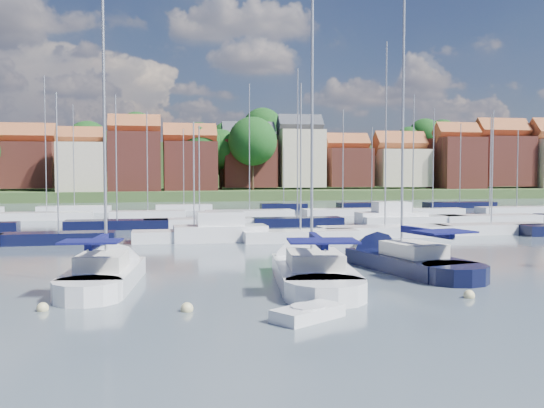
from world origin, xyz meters
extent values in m
plane|color=#44505D|center=(0.00, 40.00, 0.00)|extent=(260.00, 260.00, 0.00)
cube|color=white|center=(-12.60, 3.00, 0.25)|extent=(3.67, 7.14, 1.20)
cone|color=white|center=(-12.07, 7.24, 0.25)|extent=(3.24, 3.65, 2.85)
cylinder|color=white|center=(-13.02, -0.39, 0.25)|extent=(3.18, 3.18, 1.20)
cube|color=silver|center=(-12.66, 2.53, 1.20)|extent=(2.33, 3.07, 0.70)
cylinder|color=#B2B2B7|center=(-12.54, 3.47, 7.18)|extent=(0.14, 0.14, 12.66)
cylinder|color=#B2B2B7|center=(-12.77, 1.59, 2.05)|extent=(0.57, 3.78, 0.10)
cube|color=#0E1047|center=(-12.77, 1.59, 2.20)|extent=(0.74, 3.62, 0.35)
cube|color=#0E1047|center=(-12.93, 0.36, 2.35)|extent=(2.61, 2.00, 0.08)
cube|color=white|center=(-2.95, 1.83, 0.25)|extent=(4.50, 8.57, 1.20)
cone|color=white|center=(-2.25, 6.89, 0.25)|extent=(3.92, 4.41, 3.41)
cylinder|color=white|center=(-3.51, -2.22, 0.25)|extent=(3.85, 3.85, 1.20)
cube|color=silver|center=(-3.03, 1.27, 1.20)|extent=(2.83, 3.70, 0.70)
cylinder|color=#B2B2B7|center=(-2.87, 2.39, 8.42)|extent=(0.14, 0.14, 15.15)
cylinder|color=#B2B2B7|center=(-3.19, 0.14, 2.05)|extent=(0.73, 4.51, 0.10)
cube|color=#0E1047|center=(-3.19, 0.14, 2.20)|extent=(0.89, 4.32, 0.35)
cube|color=#0E1047|center=(-3.39, -1.32, 2.35)|extent=(3.15, 2.42, 0.08)
cube|color=black|center=(2.89, 4.25, 0.25)|extent=(4.66, 8.07, 1.20)
cone|color=black|center=(1.91, 8.88, 0.25)|extent=(3.85, 4.26, 3.16)
cylinder|color=black|center=(3.68, 0.54, 0.25)|extent=(3.75, 3.75, 1.20)
cube|color=silver|center=(3.00, 3.73, 1.20)|extent=(2.82, 3.55, 0.70)
cylinder|color=#B2B2B7|center=(2.78, 4.76, 8.03)|extent=(0.14, 0.14, 14.36)
cylinder|color=#B2B2B7|center=(3.22, 2.70, 2.05)|extent=(0.97, 4.14, 0.10)
cube|color=#0E1047|center=(3.22, 2.70, 2.20)|extent=(1.12, 3.98, 0.35)
cube|color=#0E1047|center=(3.50, 1.36, 2.35)|extent=(3.02, 2.41, 0.08)
cube|color=white|center=(-5.03, -5.13, 0.19)|extent=(2.95, 2.54, 0.53)
cylinder|color=white|center=(-5.03, -5.13, 0.34)|extent=(1.26, 1.26, 0.34)
sphere|color=beige|center=(-14.51, -1.86, 0.00)|extent=(0.45, 0.45, 0.45)
sphere|color=beige|center=(-9.17, -3.01, 0.00)|extent=(0.48, 0.48, 0.48)
sphere|color=#D85914|center=(-3.97, 0.05, 0.00)|extent=(0.42, 0.42, 0.42)
sphere|color=beige|center=(2.50, -2.85, 0.00)|extent=(0.47, 0.47, 0.47)
sphere|color=beige|center=(4.09, 5.51, 0.00)|extent=(0.46, 0.46, 0.46)
sphere|color=beige|center=(-1.96, 5.01, 0.00)|extent=(0.52, 0.52, 0.52)
cube|color=black|center=(-17.11, 20.54, 0.35)|extent=(8.01, 2.24, 1.00)
cylinder|color=#B2B2B7|center=(-17.11, 20.54, 5.93)|extent=(0.12, 0.12, 10.16)
cube|color=white|center=(-7.27, 20.20, 0.35)|extent=(9.22, 2.58, 1.00)
cylinder|color=#B2B2B7|center=(-7.27, 20.20, 4.94)|extent=(0.12, 0.12, 8.18)
cube|color=white|center=(0.63, 18.61, 0.35)|extent=(8.78, 2.46, 1.00)
cylinder|color=#B2B2B7|center=(0.63, 18.61, 6.38)|extent=(0.12, 0.12, 11.06)
cube|color=white|center=(8.23, 20.67, 0.35)|extent=(10.79, 3.02, 1.00)
cylinder|color=#B2B2B7|center=(8.23, 20.67, 8.29)|extent=(0.12, 0.12, 14.87)
cube|color=white|center=(17.98, 21.03, 0.35)|extent=(10.13, 2.84, 1.00)
cylinder|color=#B2B2B7|center=(17.98, 21.03, 5.65)|extent=(0.12, 0.12, 9.59)
cube|color=white|center=(-5.31, 20.00, 0.50)|extent=(7.00, 2.60, 1.40)
cube|color=white|center=(-5.31, 20.00, 1.60)|extent=(3.50, 2.20, 1.30)
cube|color=black|center=(-13.55, 31.64, 0.35)|extent=(9.30, 2.60, 1.00)
cylinder|color=#B2B2B7|center=(-13.55, 31.64, 6.59)|extent=(0.12, 0.12, 11.48)
cube|color=white|center=(-5.94, 32.01, 0.35)|extent=(10.40, 2.91, 1.00)
cylinder|color=#B2B2B7|center=(-5.94, 32.01, 5.24)|extent=(0.12, 0.12, 8.77)
cube|color=black|center=(3.48, 31.28, 0.35)|extent=(8.80, 2.46, 1.00)
cylinder|color=#B2B2B7|center=(3.48, 31.28, 8.01)|extent=(0.12, 0.12, 14.33)
cube|color=white|center=(15.40, 31.16, 0.35)|extent=(10.73, 3.00, 1.00)
cylinder|color=#B2B2B7|center=(15.40, 31.16, 6.92)|extent=(0.12, 0.12, 12.14)
cube|color=white|center=(23.82, 30.97, 0.35)|extent=(10.48, 2.93, 1.00)
cylinder|color=#B2B2B7|center=(23.82, 30.97, 5.99)|extent=(0.12, 0.12, 10.28)
cube|color=white|center=(13.46, 32.00, 0.50)|extent=(7.00, 2.60, 1.40)
cube|color=white|center=(13.46, 32.00, 1.60)|extent=(3.50, 2.20, 1.30)
cube|color=white|center=(-21.71, 44.21, 0.35)|extent=(9.71, 2.72, 1.00)
cylinder|color=#B2B2B7|center=(-21.71, 44.21, 8.29)|extent=(0.12, 0.12, 14.88)
cube|color=white|center=(-10.84, 44.51, 0.35)|extent=(8.49, 2.38, 1.00)
cylinder|color=#B2B2B7|center=(-10.84, 44.51, 6.51)|extent=(0.12, 0.12, 11.31)
cube|color=white|center=(0.79, 43.78, 0.35)|extent=(10.16, 2.85, 1.00)
cylinder|color=#B2B2B7|center=(0.79, 43.78, 8.15)|extent=(0.12, 0.12, 14.59)
cube|color=white|center=(12.17, 43.90, 0.35)|extent=(9.53, 2.67, 1.00)
cylinder|color=#B2B2B7|center=(12.17, 43.90, 6.81)|extent=(0.12, 0.12, 11.91)
cube|color=white|center=(23.16, 42.50, 0.35)|extent=(7.62, 2.13, 1.00)
cylinder|color=#B2B2B7|center=(23.16, 42.50, 6.91)|extent=(0.12, 0.12, 12.13)
cube|color=white|center=(35.22, 43.59, 0.35)|extent=(10.17, 2.85, 1.00)
cylinder|color=#B2B2B7|center=(35.22, 43.59, 5.72)|extent=(0.12, 0.12, 9.73)
cube|color=white|center=(-20.26, 56.56, 0.35)|extent=(9.24, 2.59, 1.00)
cylinder|color=#B2B2B7|center=(-20.26, 56.56, 7.43)|extent=(0.12, 0.12, 13.17)
cube|color=white|center=(-6.08, 57.30, 0.35)|extent=(7.57, 2.12, 1.00)
cylinder|color=#B2B2B7|center=(-6.08, 57.30, 5.97)|extent=(0.12, 0.12, 10.24)
cube|color=black|center=(7.88, 57.47, 0.35)|extent=(6.58, 1.84, 1.00)
cylinder|color=#B2B2B7|center=(7.88, 57.47, 4.85)|extent=(0.12, 0.12, 8.01)
cube|color=black|center=(20.94, 57.40, 0.35)|extent=(9.92, 2.78, 1.00)
cylinder|color=#B2B2B7|center=(20.94, 57.40, 6.31)|extent=(0.12, 0.12, 10.92)
cube|color=black|center=(34.28, 56.37, 0.35)|extent=(10.55, 2.95, 1.00)
cylinder|color=#B2B2B7|center=(34.28, 56.37, 6.61)|extent=(0.12, 0.12, 11.51)
cube|color=#3C4F27|center=(0.00, 117.00, 0.30)|extent=(200.00, 70.00, 3.00)
cube|color=#3C4F27|center=(0.00, 142.00, 5.00)|extent=(200.00, 60.00, 14.00)
cube|color=brown|center=(-33.65, 97.79, 6.56)|extent=(10.37, 9.97, 8.73)
cube|color=#98502C|center=(-33.65, 97.79, 12.20)|extent=(10.57, 5.13, 5.13)
cube|color=beige|center=(-22.74, 89.00, 6.08)|extent=(8.09, 8.80, 8.96)
cube|color=#98502C|center=(-22.74, 89.00, 11.55)|extent=(8.25, 4.00, 4.00)
cube|color=brown|center=(-13.35, 89.94, 7.08)|extent=(9.36, 10.17, 10.97)
cube|color=#98502C|center=(-13.35, 89.94, 13.72)|extent=(9.54, 4.63, 4.63)
cube|color=brown|center=(-3.04, 91.65, 6.31)|extent=(9.90, 8.56, 9.42)
cube|color=#98502C|center=(-3.04, 91.65, 12.23)|extent=(10.10, 4.90, 4.90)
cube|color=brown|center=(9.10, 96.65, 6.95)|extent=(10.59, 8.93, 9.49)
cube|color=#383A42|center=(9.10, 96.65, 12.99)|extent=(10.80, 5.24, 5.24)
cube|color=beige|center=(19.71, 95.80, 8.02)|extent=(9.01, 8.61, 11.65)
cube|color=#383A42|center=(19.71, 95.80, 14.95)|extent=(9.19, 4.46, 4.46)
cube|color=brown|center=(30.17, 97.00, 6.20)|extent=(9.10, 9.34, 8.00)
cube|color=#98502C|center=(30.17, 97.00, 11.32)|extent=(9.28, 4.50, 4.50)
cube|color=beige|center=(41.95, 96.59, 6.14)|extent=(10.86, 9.59, 7.88)
cube|color=#98502C|center=(41.95, 96.59, 11.41)|extent=(11.07, 5.37, 5.37)
cube|color=brown|center=(53.76, 93.92, 7.09)|extent=(9.18, 9.96, 10.97)
cube|color=#98502C|center=(53.76, 93.92, 13.70)|extent=(9.36, 4.54, 4.54)
cube|color=brown|center=(65.18, 95.21, 7.58)|extent=(11.39, 9.67, 10.76)
cube|color=#98502C|center=(65.18, 95.21, 14.36)|extent=(11.62, 5.64, 5.64)
cylinder|color=#382619|center=(56.77, 115.51, 8.51)|extent=(0.50, 0.50, 4.47)
sphere|color=#1A4E18|center=(56.77, 115.51, 14.58)|extent=(8.18, 8.18, 8.18)
cylinder|color=#382619|center=(3.46, 95.93, 3.83)|extent=(0.50, 0.50, 4.46)
sphere|color=#1A4E18|center=(3.46, 95.93, 9.88)|extent=(8.15, 8.15, 8.15)
cylinder|color=#382619|center=(15.22, 113.68, 8.58)|extent=(0.50, 0.50, 5.15)
sphere|color=#1A4E18|center=(15.22, 113.68, 15.56)|extent=(9.41, 9.41, 9.41)
cylinder|color=#382619|center=(-13.54, 116.31, 8.68)|extent=(0.50, 0.50, 4.56)
sphere|color=#1A4E18|center=(-13.54, 116.31, 14.87)|extent=(8.34, 8.34, 8.34)
cylinder|color=#382619|center=(-23.24, 105.25, 4.18)|extent=(0.50, 0.50, 5.15)
sphere|color=#1A4E18|center=(-23.24, 105.25, 11.17)|extent=(9.42, 9.42, 9.42)
cylinder|color=#382619|center=(-38.67, 107.32, 6.76)|extent=(0.50, 0.50, 3.42)
sphere|color=#1A4E18|center=(-38.67, 107.32, 11.40)|extent=(6.26, 6.26, 6.26)
cylinder|color=#382619|center=(13.76, 104.71, 3.48)|extent=(0.50, 0.50, 3.77)
sphere|color=#1A4E18|center=(13.76, 104.71, 8.60)|extent=(6.89, 6.89, 6.89)
cylinder|color=#382619|center=(9.05, 90.94, 4.21)|extent=(0.50, 0.50, 5.21)
sphere|color=#1A4E18|center=(9.05, 90.94, 11.28)|extent=(9.53, 9.53, 9.53)
cylinder|color=#382619|center=(61.93, 101.62, 3.09)|extent=(0.50, 0.50, 2.97)
sphere|color=#1A4E18|center=(61.93, 101.62, 7.12)|extent=(5.44, 5.44, 5.44)
cylinder|color=#382619|center=(-1.15, 93.75, 4.02)|extent=(0.50, 0.50, 4.84)
sphere|color=#1A4E18|center=(-1.15, 93.75, 10.59)|extent=(8.85, 8.85, 8.85)
cylinder|color=#382619|center=(52.68, 115.72, 8.17)|extent=(0.50, 0.50, 3.72)
sphere|color=#1A4E18|center=(52.68, 115.72, 13.21)|extent=(6.80, 6.80, 6.80)
cylinder|color=#382619|center=(54.05, 94.13, 3.62)|extent=(0.50, 0.50, 4.05)
sphere|color=#1A4E18|center=(54.05, 94.13, 9.11)|extent=(7.40, 7.40, 7.40)
cylinder|color=#382619|center=(6.84, 113.29, 7.91)|extent=(0.50, 0.50, 3.93)
sphere|color=#1A4E18|center=(6.84, 113.29, 13.24)|extent=(7.19, 7.19, 7.19)
cylinder|color=#382619|center=(30.65, 100.17, 3.51)|extent=(0.50, 0.50, 3.82)
sphere|color=#1A4E18|center=(30.65, 100.17, 8.70)|extent=(6.99, 6.99, 6.99)
cylinder|color=#382619|center=(-17.44, 93.12, 3.34)|extent=(0.50, 0.50, 3.48)
sphere|color=#1A4E18|center=(-17.44, 93.12, 8.07)|extent=(6.37, 6.37, 6.37)
cylinder|color=#382619|center=(57.51, 102.81, 3.09)|extent=(0.50, 0.50, 2.99)
sphere|color=#1A4E18|center=(57.51, 102.81, 7.14)|extent=(5.46, 5.46, 5.46)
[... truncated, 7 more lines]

